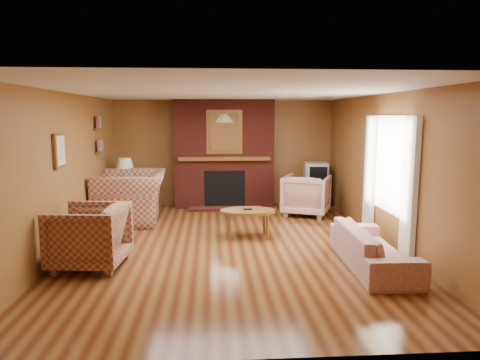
{
  "coord_description": "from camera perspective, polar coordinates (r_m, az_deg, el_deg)",
  "views": [
    {
      "loc": [
        -0.28,
        -6.59,
        2.04
      ],
      "look_at": [
        0.2,
        0.6,
        0.96
      ],
      "focal_mm": 32.0,
      "sensor_mm": 36.0,
      "label": 1
    }
  ],
  "objects": [
    {
      "name": "floor",
      "position": [
        6.9,
        -1.32,
        -8.68
      ],
      "size": [
        6.5,
        6.5,
        0.0
      ],
      "primitive_type": "plane",
      "color": "#47210F",
      "rests_on": "ground"
    },
    {
      "name": "ceiling",
      "position": [
        6.6,
        -1.39,
        11.63
      ],
      "size": [
        6.5,
        6.5,
        0.0
      ],
      "primitive_type": "plane",
      "rotation": [
        3.14,
        0.0,
        0.0
      ],
      "color": "white",
      "rests_on": "wall_back"
    },
    {
      "name": "wall_back",
      "position": [
        9.88,
        -2.17,
        3.63
      ],
      "size": [
        6.5,
        0.0,
        6.5
      ],
      "primitive_type": "plane",
      "rotation": [
        1.57,
        0.0,
        0.0
      ],
      "color": "brown",
      "rests_on": "floor"
    },
    {
      "name": "wall_front",
      "position": [
        3.45,
        0.98,
        -5.58
      ],
      "size": [
        6.5,
        0.0,
        6.5
      ],
      "primitive_type": "plane",
      "rotation": [
        -1.57,
        0.0,
        0.0
      ],
      "color": "brown",
      "rests_on": "floor"
    },
    {
      "name": "wall_left",
      "position": [
        7.0,
        -22.25,
        0.98
      ],
      "size": [
        0.0,
        6.5,
        6.5
      ],
      "primitive_type": "plane",
      "rotation": [
        1.57,
        0.0,
        1.57
      ],
      "color": "brown",
      "rests_on": "floor"
    },
    {
      "name": "wall_right",
      "position": [
        7.2,
        18.95,
        1.35
      ],
      "size": [
        0.0,
        6.5,
        6.5
      ],
      "primitive_type": "plane",
      "rotation": [
        1.57,
        0.0,
        -1.57
      ],
      "color": "brown",
      "rests_on": "floor"
    },
    {
      "name": "fireplace",
      "position": [
        9.62,
        -2.12,
        3.39
      ],
      "size": [
        2.2,
        0.82,
        2.4
      ],
      "color": "#521A12",
      "rests_on": "floor"
    },
    {
      "name": "window_right",
      "position": [
        7.01,
        19.19,
        0.55
      ],
      "size": [
        0.1,
        1.85,
        2.0
      ],
      "color": "beige",
      "rests_on": "wall_right"
    },
    {
      "name": "bookshelf",
      "position": [
        8.77,
        -18.16,
        5.65
      ],
      "size": [
        0.09,
        0.55,
        0.71
      ],
      "color": "brown",
      "rests_on": "wall_left"
    },
    {
      "name": "botanical_print",
      "position": [
        6.68,
        -22.95,
        3.63
      ],
      "size": [
        0.05,
        0.4,
        0.5
      ],
      "color": "brown",
      "rests_on": "wall_left"
    },
    {
      "name": "pendant_light",
      "position": [
        8.89,
        -2.02,
        8.25
      ],
      "size": [
        0.36,
        0.36,
        0.48
      ],
      "color": "black",
      "rests_on": "ceiling"
    },
    {
      "name": "plaid_loveseat",
      "position": [
        8.58,
        -14.29,
        -2.19
      ],
      "size": [
        1.41,
        1.58,
        0.97
      ],
      "primitive_type": "imported",
      "rotation": [
        0.0,
        0.0,
        -1.5
      ],
      "color": "maroon",
      "rests_on": "floor"
    },
    {
      "name": "plaid_armchair",
      "position": [
        6.18,
        -19.48,
        -7.08
      ],
      "size": [
        1.03,
        1.01,
        0.86
      ],
      "primitive_type": "imported",
      "rotation": [
        0.0,
        0.0,
        -1.67
      ],
      "color": "maroon",
      "rests_on": "floor"
    },
    {
      "name": "floral_sofa",
      "position": [
        6.16,
        17.31,
        -8.59
      ],
      "size": [
        0.78,
        1.87,
        0.54
      ],
      "primitive_type": "imported",
      "rotation": [
        0.0,
        0.0,
        1.54
      ],
      "color": "beige",
      "rests_on": "floor"
    },
    {
      "name": "floral_armchair",
      "position": [
        8.99,
        8.86,
        -1.99
      ],
      "size": [
        1.19,
        1.2,
        0.83
      ],
      "primitive_type": "imported",
      "rotation": [
        0.0,
        0.0,
        2.72
      ],
      "color": "beige",
      "rests_on": "floor"
    },
    {
      "name": "coffee_table",
      "position": [
        7.22,
        1.04,
        -4.43
      ],
      "size": [
        0.93,
        0.58,
        0.5
      ],
      "color": "brown",
      "rests_on": "floor"
    },
    {
      "name": "side_table",
      "position": [
        9.39,
        -14.92,
        -2.67
      ],
      "size": [
        0.42,
        0.42,
        0.53
      ],
      "primitive_type": "cube",
      "rotation": [
        0.0,
        0.0,
        0.06
      ],
      "color": "brown",
      "rests_on": "floor"
    },
    {
      "name": "table_lamp",
      "position": [
        9.29,
        -15.07,
        1.09
      ],
      "size": [
        0.39,
        0.39,
        0.64
      ],
      "color": "silver",
      "rests_on": "side_table"
    },
    {
      "name": "tv_stand",
      "position": [
        9.83,
        9.98,
        -1.96
      ],
      "size": [
        0.53,
        0.49,
        0.55
      ],
      "primitive_type": "cube",
      "rotation": [
        0.0,
        0.0,
        0.07
      ],
      "color": "black",
      "rests_on": "floor"
    },
    {
      "name": "crt_tv",
      "position": [
        9.75,
        10.06,
        0.96
      ],
      "size": [
        0.55,
        0.55,
        0.46
      ],
      "color": "#A4A6AB",
      "rests_on": "tv_stand"
    }
  ]
}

